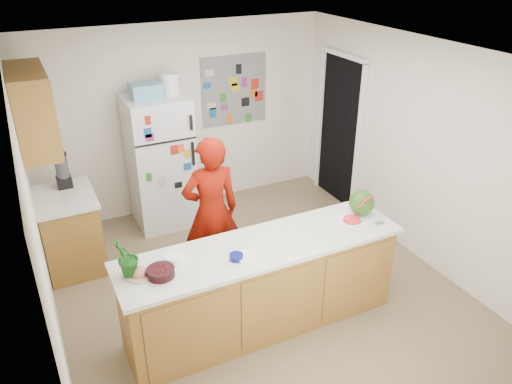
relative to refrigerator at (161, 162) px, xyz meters
name	(u,v)px	position (x,y,z in m)	size (l,w,h in m)	color
floor	(258,290)	(0.45, -1.88, -0.86)	(4.00, 4.50, 0.02)	brown
wall_back	(183,119)	(0.45, 0.38, 0.40)	(4.00, 0.02, 2.50)	beige
wall_left	(36,234)	(-1.56, -1.88, 0.40)	(0.02, 4.50, 2.50)	beige
wall_right	(417,151)	(2.46, -1.88, 0.40)	(0.02, 4.50, 2.50)	beige
ceiling	(258,54)	(0.45, -1.88, 1.66)	(4.00, 4.50, 0.02)	white
doorway	(340,131)	(2.44, -0.43, 0.17)	(0.03, 0.85, 2.04)	black
peninsula_base	(262,288)	(0.25, -2.38, -0.41)	(2.60, 0.62, 0.88)	brown
peninsula_top	(262,247)	(0.25, -2.38, 0.05)	(2.68, 0.70, 0.04)	silver
side_counter_base	(71,233)	(-1.24, -0.53, -0.42)	(0.60, 0.80, 0.86)	brown
side_counter_top	(64,198)	(-1.24, -0.53, 0.03)	(0.64, 0.84, 0.04)	silver
upper_cabinets	(32,110)	(-1.37, -0.58, 1.05)	(0.35, 1.00, 0.80)	brown
refrigerator	(161,162)	(0.00, 0.00, 0.00)	(0.75, 0.70, 1.70)	silver
fridge_top_bin	(146,91)	(-0.10, 0.00, 0.94)	(0.35, 0.28, 0.18)	#5999B2
photo_collage	(234,90)	(1.20, 0.36, 0.70)	(0.95, 0.01, 0.95)	slate
person	(211,212)	(0.11, -1.46, -0.01)	(0.61, 0.40, 1.67)	#740E03
blender_appliance	(62,171)	(-1.19, -0.30, 0.24)	(0.14, 0.14, 0.38)	black
cutting_board	(357,217)	(1.32, -2.34, 0.08)	(0.39, 0.29, 0.01)	silver
watermelon	(362,203)	(1.38, -2.32, 0.21)	(0.25, 0.25, 0.25)	#196310
watermelon_slice	(352,219)	(1.23, -2.39, 0.09)	(0.17, 0.17, 0.02)	red
cherry_bowl	(161,272)	(-0.71, -2.43, 0.11)	(0.23, 0.23, 0.07)	black
white_bowl	(174,258)	(-0.55, -2.27, 0.10)	(0.17, 0.17, 0.06)	silver
cobalt_bowl	(236,257)	(-0.06, -2.48, 0.10)	(0.12, 0.12, 0.05)	#081163
plate	(140,276)	(-0.87, -2.36, 0.08)	(0.22, 0.22, 0.02)	#C5B195
paper_towel	(246,256)	(0.03, -2.48, 0.08)	(0.19, 0.17, 0.02)	white
keys	(380,223)	(1.45, -2.54, 0.08)	(0.09, 0.04, 0.01)	gray
potted_plant	(126,258)	(-0.95, -2.33, 0.26)	(0.21, 0.17, 0.38)	#133E11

